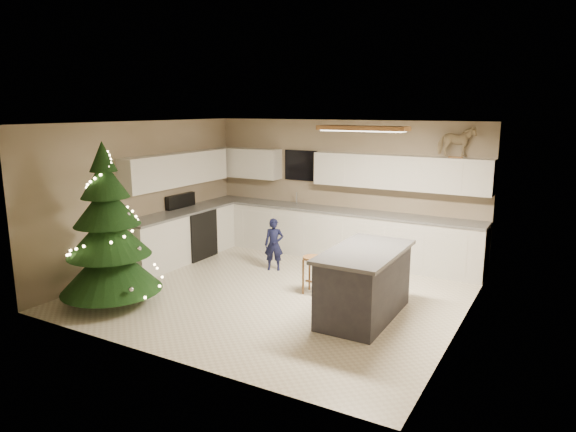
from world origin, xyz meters
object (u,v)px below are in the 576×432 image
object	(u,v)px
toddler	(274,245)
rocking_horse	(456,142)
island	(364,283)
bar_stool	(313,266)
christmas_tree	(109,239)

from	to	relation	value
toddler	rocking_horse	bearing A→B (deg)	1.52
island	rocking_horse	size ratio (longest dim) A/B	2.63
island	bar_stool	xyz separation A→B (m)	(-1.02, 0.47, -0.04)
bar_stool	toddler	world-z (taller)	toddler
island	bar_stool	size ratio (longest dim) A/B	2.90
island	toddler	world-z (taller)	island
bar_stool	toddler	bearing A→B (deg)	147.40
rocking_horse	christmas_tree	bearing A→B (deg)	113.68
island	christmas_tree	xyz separation A→B (m)	(-3.37, -1.37, 0.50)
island	christmas_tree	distance (m)	3.67
christmas_tree	toddler	distance (m)	2.88
toddler	island	bearing A→B (deg)	-54.20
christmas_tree	island	bearing A→B (deg)	22.06
bar_stool	rocking_horse	xyz separation A→B (m)	(1.60, 2.09, 1.83)
christmas_tree	toddler	xyz separation A→B (m)	(1.23, 2.55, -0.51)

